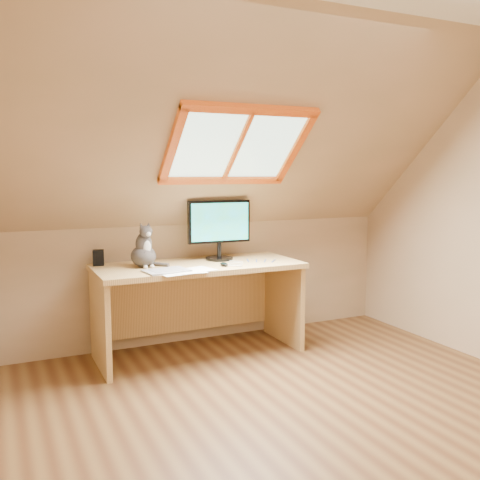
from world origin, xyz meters
TOP-DOWN VIEW (x-y plane):
  - ground at (0.00, 0.00)m, footprint 3.50×3.50m
  - room_shell at (0.00, -0.09)m, footprint 3.52×3.52m
  - desk at (-0.18, 1.45)m, footprint 1.59×0.70m
  - monitor at (0.05, 1.48)m, footprint 0.52×0.22m
  - cat at (-0.60, 1.42)m, footprint 0.23×0.26m
  - desk_speaker at (-0.89, 1.63)m, footprint 0.10×0.10m
  - graphics_tablet at (-0.50, 1.16)m, footprint 0.33×0.25m
  - mouse at (-0.04, 1.19)m, footprint 0.05×0.09m
  - papers at (-0.37, 1.12)m, footprint 0.35×0.30m
  - cables at (0.22, 1.26)m, footprint 0.51×0.26m

SIDE VIEW (x-z plane):
  - ground at x=0.00m, z-range 0.00..0.00m
  - desk at x=-0.18m, z-range 0.14..0.87m
  - papers at x=-0.37m, z-range 0.73..0.73m
  - cables at x=0.22m, z-range 0.73..0.73m
  - graphics_tablet at x=-0.50m, z-range 0.73..0.74m
  - mouse at x=-0.04m, z-range 0.73..0.76m
  - desk_speaker at x=-0.89m, z-range 0.73..0.84m
  - cat at x=-0.60m, z-range 0.68..1.02m
  - monitor at x=0.05m, z-range 0.76..1.25m
  - room_shell at x=0.00m, z-range 0.23..2.64m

